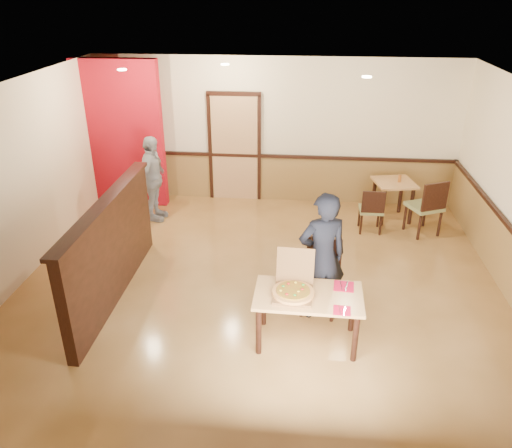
{
  "coord_description": "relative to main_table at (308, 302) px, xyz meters",
  "views": [
    {
      "loc": [
        0.53,
        -5.93,
        3.99
      ],
      "look_at": [
        -0.05,
        0.0,
        1.1
      ],
      "focal_mm": 35.0,
      "sensor_mm": 36.0,
      "label": 1
    }
  ],
  "objects": [
    {
      "name": "booth_partition",
      "position": [
        -2.67,
        0.78,
        0.16
      ],
      "size": [
        0.2,
        3.1,
        1.44
      ],
      "color": "black",
      "rests_on": "floor"
    },
    {
      "name": "wainscot_back",
      "position": [
        -0.67,
        4.45,
        -0.13
      ],
      "size": [
        7.0,
        0.04,
        0.9
      ],
      "primitive_type": "cube",
      "color": "olive",
      "rests_on": "floor"
    },
    {
      "name": "passerby",
      "position": [
        -2.82,
        3.29,
        0.21
      ],
      "size": [
        0.49,
        0.96,
        1.58
      ],
      "primitive_type": "imported",
      "rotation": [
        0.0,
        0.0,
        1.46
      ],
      "color": "gray",
      "rests_on": "floor"
    },
    {
      "name": "floor",
      "position": [
        -0.67,
        0.98,
        -0.58
      ],
      "size": [
        7.0,
        7.0,
        0.0
      ],
      "primitive_type": "plane",
      "color": "#B88447",
      "rests_on": "ground"
    },
    {
      "name": "spot_a",
      "position": [
        -2.97,
        2.78,
        2.2
      ],
      "size": [
        0.14,
        0.14,
        0.02
      ],
      "primitive_type": "cylinder",
      "color": "beige",
      "rests_on": "ceiling"
    },
    {
      "name": "side_chair_right",
      "position": [
        2.03,
        3.11,
        -0.02
      ],
      "size": [
        0.67,
        0.67,
        1.02
      ],
      "rotation": [
        0.0,
        0.0,
        3.58
      ],
      "color": "olive",
      "rests_on": "floor"
    },
    {
      "name": "back_door",
      "position": [
        -1.47,
        4.44,
        0.47
      ],
      "size": [
        0.9,
        0.06,
        2.1
      ],
      "primitive_type": "cube",
      "color": "tan",
      "rests_on": "wall_back"
    },
    {
      "name": "diner",
      "position": [
        0.16,
        0.59,
        0.29
      ],
      "size": [
        0.73,
        0.59,
        1.74
      ],
      "primitive_type": "imported",
      "rotation": [
        0.0,
        0.0,
        3.45
      ],
      "color": "black",
      "rests_on": "floor"
    },
    {
      "name": "spot_c",
      "position": [
        0.73,
        2.48,
        2.2
      ],
      "size": [
        0.14,
        0.14,
        0.02
      ],
      "primitive_type": "cylinder",
      "color": "beige",
      "rests_on": "ceiling"
    },
    {
      "name": "napkin_near",
      "position": [
        0.37,
        -0.29,
        0.11
      ],
      "size": [
        0.21,
        0.21,
        0.01
      ],
      "rotation": [
        0.0,
        0.0,
        -0.07
      ],
      "color": "red",
      "rests_on": "main_table"
    },
    {
      "name": "condiment",
      "position": [
        1.63,
        3.72,
        0.23
      ],
      "size": [
        0.05,
        0.05,
        0.13
      ],
      "primitive_type": "cylinder",
      "color": "#9D521C",
      "rests_on": "side_table"
    },
    {
      "name": "side_chair_left",
      "position": [
        1.1,
        3.12,
        -0.13
      ],
      "size": [
        0.4,
        0.4,
        0.82
      ],
      "rotation": [
        0.0,
        0.0,
        3.14
      ],
      "color": "olive",
      "rests_on": "floor"
    },
    {
      "name": "spot_b",
      "position": [
        -1.47,
        3.48,
        2.2
      ],
      "size": [
        0.14,
        0.14,
        0.02
      ],
      "primitive_type": "cylinder",
      "color": "beige",
      "rests_on": "ceiling"
    },
    {
      "name": "pizza_box",
      "position": [
        -0.18,
        0.0,
        0.17
      ],
      "size": [
        0.48,
        0.55,
        0.48
      ],
      "rotation": [
        0.0,
        0.0,
        -0.05
      ],
      "color": "brown",
      "rests_on": "main_table"
    },
    {
      "name": "side_table",
      "position": [
        1.55,
        3.73,
        -0.01
      ],
      "size": [
        0.81,
        0.81,
        0.74
      ],
      "rotation": [
        0.0,
        0.0,
        0.2
      ],
      "color": "tan",
      "rests_on": "floor"
    },
    {
      "name": "chair_rail_back",
      "position": [
        -0.67,
        4.43,
        0.34
      ],
      "size": [
        7.0,
        0.06,
        0.06
      ],
      "primitive_type": "cube",
      "color": "black",
      "rests_on": "wall_back"
    },
    {
      "name": "wall_left",
      "position": [
        -4.17,
        0.98,
        0.82
      ],
      "size": [
        0.0,
        7.0,
        7.0
      ],
      "primitive_type": "plane",
      "rotation": [
        1.57,
        0.0,
        1.57
      ],
      "color": "#F4E4BF",
      "rests_on": "floor"
    },
    {
      "name": "diner_chair",
      "position": [
        0.18,
        0.74,
        -0.04
      ],
      "size": [
        0.56,
        0.56,
        0.98
      ],
      "rotation": [
        0.0,
        0.0,
        -0.18
      ],
      "color": "olive",
      "rests_on": "floor"
    },
    {
      "name": "pizza",
      "position": [
        -0.18,
        -0.05,
        0.16
      ],
      "size": [
        0.61,
        0.61,
        0.03
      ],
      "primitive_type": "cylinder",
      "rotation": [
        0.0,
        0.0,
        -0.27
      ],
      "color": "#CD904A",
      "rests_on": "pizza_box"
    },
    {
      "name": "napkin_far",
      "position": [
        0.42,
        0.21,
        0.11
      ],
      "size": [
        0.26,
        0.26,
        0.01
      ],
      "rotation": [
        0.0,
        0.0,
        -0.08
      ],
      "color": "red",
      "rests_on": "main_table"
    },
    {
      "name": "red_accent_panel",
      "position": [
        -3.57,
        3.98,
        0.82
      ],
      "size": [
        1.6,
        0.2,
        2.78
      ],
      "primitive_type": "cube",
      "color": "#A10B19",
      "rests_on": "floor"
    },
    {
      "name": "main_table",
      "position": [
        0.0,
        0.0,
        0.0
      ],
      "size": [
        1.29,
        0.76,
        0.68
      ],
      "rotation": [
        0.0,
        0.0,
        -0.02
      ],
      "color": "tan",
      "rests_on": "floor"
    },
    {
      "name": "ceiling",
      "position": [
        -0.67,
        0.98,
        2.22
      ],
      "size": [
        7.0,
        7.0,
        0.0
      ],
      "primitive_type": "plane",
      "rotation": [
        3.14,
        0.0,
        0.0
      ],
      "color": "black",
      "rests_on": "wall_back"
    },
    {
      "name": "wall_back",
      "position": [
        -0.67,
        4.48,
        0.82
      ],
      "size": [
        7.0,
        0.0,
        7.0
      ],
      "primitive_type": "plane",
      "rotation": [
        1.57,
        0.0,
        0.0
      ],
      "color": "#F4E4BF",
      "rests_on": "floor"
    }
  ]
}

